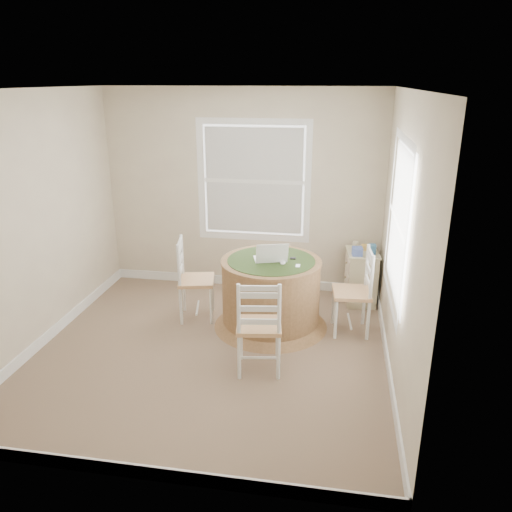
# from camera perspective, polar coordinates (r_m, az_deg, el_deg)

# --- Properties ---
(room) EXTENTS (3.64, 3.64, 2.64)m
(room) POSITION_cam_1_polar(r_m,az_deg,el_deg) (4.91, -3.26, 3.20)
(room) COLOR #876C55
(room) RESTS_ON ground
(round_table) EXTENTS (1.29, 1.29, 0.80)m
(round_table) POSITION_cam_1_polar(r_m,az_deg,el_deg) (5.62, 1.71, -3.96)
(round_table) COLOR #956A43
(round_table) RESTS_ON ground
(chair_left) EXTENTS (0.48, 0.49, 0.95)m
(chair_left) POSITION_cam_1_polar(r_m,az_deg,el_deg) (5.84, -6.83, -2.74)
(chair_left) COLOR white
(chair_left) RESTS_ON ground
(chair_near) EXTENTS (0.47, 0.46, 0.95)m
(chair_near) POSITION_cam_1_polar(r_m,az_deg,el_deg) (4.78, 0.35, -7.90)
(chair_near) COLOR white
(chair_near) RESTS_ON ground
(chair_right) EXTENTS (0.44, 0.45, 0.95)m
(chair_right) POSITION_cam_1_polar(r_m,az_deg,el_deg) (5.58, 10.87, -4.08)
(chair_right) COLOR white
(chair_right) RESTS_ON ground
(laptop) EXTENTS (0.42, 0.39, 0.24)m
(laptop) POSITION_cam_1_polar(r_m,az_deg,el_deg) (5.46, 1.67, -0.20)
(laptop) COLOR white
(laptop) RESTS_ON round_table
(mouse) EXTENTS (0.06, 0.10, 0.03)m
(mouse) POSITION_cam_1_polar(r_m,az_deg,el_deg) (5.39, 3.08, -0.78)
(mouse) COLOR white
(mouse) RESTS_ON round_table
(phone) EXTENTS (0.05, 0.09, 0.02)m
(phone) POSITION_cam_1_polar(r_m,az_deg,el_deg) (5.33, 4.81, -1.17)
(phone) COLOR #B7BABF
(phone) RESTS_ON round_table
(keys) EXTENTS (0.06, 0.05, 0.02)m
(keys) POSITION_cam_1_polar(r_m,az_deg,el_deg) (5.53, 4.25, -0.32)
(keys) COLOR black
(keys) RESTS_ON round_table
(corner_chest) EXTENTS (0.43, 0.54, 0.67)m
(corner_chest) POSITION_cam_1_polar(r_m,az_deg,el_deg) (6.39, 11.89, -2.35)
(corner_chest) COLOR #C7B895
(corner_chest) RESTS_ON ground
(tissue_box) EXTENTS (0.13, 0.13, 0.10)m
(tissue_box) POSITION_cam_1_polar(r_m,az_deg,el_deg) (6.13, 11.59, 0.58)
(tissue_box) COLOR #4F67B6
(tissue_box) RESTS_ON corner_chest
(box_yellow) EXTENTS (0.16, 0.11, 0.06)m
(box_yellow) POSITION_cam_1_polar(r_m,az_deg,el_deg) (6.34, 12.61, 0.93)
(box_yellow) COLOR #EEB954
(box_yellow) RESTS_ON corner_chest
(box_blue) EXTENTS (0.09, 0.09, 0.12)m
(box_blue) POSITION_cam_1_polar(r_m,az_deg,el_deg) (6.21, 13.02, 0.80)
(box_blue) COLOR #2F628F
(box_blue) RESTS_ON corner_chest
(cup_cream) EXTENTS (0.07, 0.07, 0.09)m
(cup_cream) POSITION_cam_1_polar(r_m,az_deg,el_deg) (6.35, 11.41, 1.21)
(cup_cream) COLOR beige
(cup_cream) RESTS_ON corner_chest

